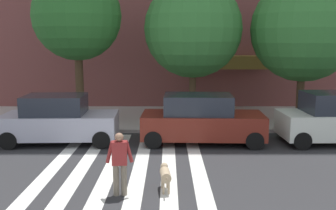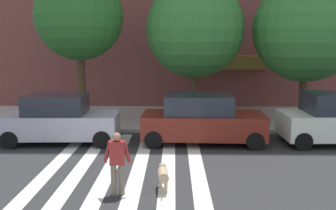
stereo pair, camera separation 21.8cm
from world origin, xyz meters
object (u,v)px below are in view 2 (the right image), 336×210
at_px(parked_car_third_in_line, 202,120).
at_px(dog_on_leash, 163,174).
at_px(pedestrian_dog_walker, 117,160).
at_px(street_tree_further, 306,29).
at_px(street_tree_middle, 195,29).
at_px(street_tree_nearest, 79,16).
at_px(parked_car_behind_first, 60,120).

bearing_deg(parked_car_third_in_line, dog_on_leash, -105.68).
bearing_deg(pedestrian_dog_walker, street_tree_further, 48.48).
xyz_separation_m(parked_car_third_in_line, street_tree_middle, (-0.13, 3.57, 3.54)).
bearing_deg(dog_on_leash, street_tree_middle, 81.67).
relative_size(parked_car_third_in_line, street_tree_middle, 0.72).
height_order(street_tree_nearest, pedestrian_dog_walker, street_tree_nearest).
xyz_separation_m(parked_car_behind_first, parked_car_third_in_line, (5.48, 0.00, 0.02)).
bearing_deg(street_tree_further, parked_car_behind_first, -163.01).
height_order(street_tree_nearest, dog_on_leash, street_tree_nearest).
distance_m(street_tree_middle, pedestrian_dog_walker, 9.71).
relative_size(street_tree_further, dog_on_leash, 6.61).
relative_size(street_tree_nearest, pedestrian_dog_walker, 4.21).
distance_m(parked_car_third_in_line, street_tree_further, 6.77).
distance_m(street_tree_nearest, pedestrian_dog_walker, 9.86).
xyz_separation_m(parked_car_behind_first, street_tree_middle, (5.35, 3.57, 3.56)).
bearing_deg(street_tree_nearest, pedestrian_dog_walker, -71.12).
bearing_deg(pedestrian_dog_walker, parked_car_third_in_line, 64.08).
bearing_deg(dog_on_leash, parked_car_third_in_line, 74.32).
bearing_deg(dog_on_leash, parked_car_behind_first, 130.52).
distance_m(street_tree_nearest, street_tree_further, 10.28).
distance_m(parked_car_behind_first, street_tree_middle, 7.36).
distance_m(parked_car_behind_first, street_tree_nearest, 5.30).
bearing_deg(parked_car_third_in_line, parked_car_behind_first, -179.96).
height_order(parked_car_third_in_line, dog_on_leash, parked_car_third_in_line).
relative_size(parked_car_behind_first, parked_car_third_in_line, 0.93).
bearing_deg(street_tree_middle, street_tree_nearest, -177.54).
relative_size(street_tree_nearest, street_tree_further, 1.03).
xyz_separation_m(parked_car_behind_first, street_tree_nearest, (0.07, 3.34, 4.11)).
bearing_deg(street_tree_nearest, parked_car_third_in_line, -31.69).
height_order(parked_car_behind_first, parked_car_third_in_line, parked_car_third_in_line).
bearing_deg(street_tree_further, street_tree_middle, 175.22).
bearing_deg(street_tree_nearest, parked_car_behind_first, -91.18).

